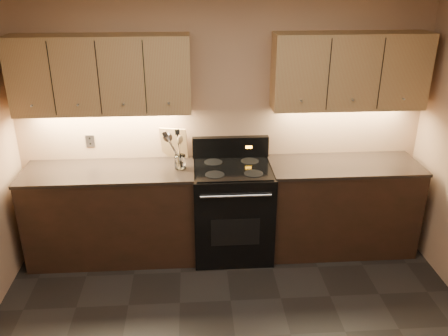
{
  "coord_description": "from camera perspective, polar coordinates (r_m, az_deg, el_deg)",
  "views": [
    {
      "loc": [
        -0.29,
        -2.45,
        2.71
      ],
      "look_at": [
        -0.02,
        1.45,
        1.03
      ],
      "focal_mm": 38.0,
      "sensor_mm": 36.0,
      "label": 1
    }
  ],
  "objects": [
    {
      "name": "wall_back",
      "position": [
        4.68,
        -0.21,
        5.74
      ],
      "size": [
        4.0,
        0.04,
        2.6
      ],
      "primitive_type": "cube",
      "color": "tan",
      "rests_on": "ground"
    },
    {
      "name": "counter_left",
      "position": [
        4.79,
        -13.26,
        -5.34
      ],
      "size": [
        1.62,
        0.62,
        0.93
      ],
      "color": "black",
      "rests_on": "ground"
    },
    {
      "name": "stove",
      "position": [
        4.71,
        1.03,
        -4.98
      ],
      "size": [
        0.76,
        0.68,
        1.14
      ],
      "color": "black",
      "rests_on": "ground"
    },
    {
      "name": "upper_cab_left",
      "position": [
        4.47,
        -14.56,
        10.8
      ],
      "size": [
        1.6,
        0.3,
        0.7
      ],
      "primitive_type": "cube",
      "color": "tan",
      "rests_on": "wall_back"
    },
    {
      "name": "outlet_plate",
      "position": [
        4.83,
        -15.81,
        3.15
      ],
      "size": [
        0.08,
        0.01,
        0.12
      ],
      "primitive_type": "cube",
      "color": "#B2B5BA",
      "rests_on": "wall_back"
    },
    {
      "name": "cutting_board",
      "position": [
        4.7,
        -6.03,
        3.01
      ],
      "size": [
        0.28,
        0.15,
        0.33
      ],
      "primitive_type": "cube",
      "rotation": [
        0.24,
        0.0,
        -0.23
      ],
      "color": "tan",
      "rests_on": "counter_left"
    },
    {
      "name": "steel_skimmer",
      "position": [
        4.43,
        -4.83,
        2.15
      ],
      "size": [
        0.25,
        0.15,
        0.36
      ],
      "primitive_type": null,
      "rotation": [
        -0.09,
        -0.49,
        -0.14
      ],
      "color": "silver",
      "rests_on": "utensil_crock"
    },
    {
      "name": "wooden_spoon",
      "position": [
        4.44,
        -5.61,
        1.82
      ],
      "size": [
        0.1,
        0.14,
        0.31
      ],
      "primitive_type": null,
      "rotation": [
        -0.23,
        0.15,
        0.18
      ],
      "color": "tan",
      "rests_on": "utensil_crock"
    },
    {
      "name": "steel_spatula",
      "position": [
        4.46,
        -5.13,
        2.58
      ],
      "size": [
        0.25,
        0.11,
        0.4
      ],
      "primitive_type": null,
      "rotation": [
        0.13,
        -0.4,
        -0.26
      ],
      "color": "silver",
      "rests_on": "utensil_crock"
    },
    {
      "name": "black_turner",
      "position": [
        4.43,
        -5.28,
        2.3
      ],
      "size": [
        0.13,
        0.2,
        0.38
      ],
      "primitive_type": null,
      "rotation": [
        -0.28,
        0.04,
        0.41
      ],
      "color": "black",
      "rests_on": "utensil_crock"
    },
    {
      "name": "utensil_crock",
      "position": [
        4.5,
        -5.31,
        0.69
      ],
      "size": [
        0.14,
        0.14,
        0.13
      ],
      "color": "white",
      "rests_on": "counter_left"
    },
    {
      "name": "upper_cab_right",
      "position": [
        4.64,
        14.91,
        11.19
      ],
      "size": [
        1.44,
        0.3,
        0.7
      ],
      "primitive_type": "cube",
      "color": "tan",
      "rests_on": "wall_back"
    },
    {
      "name": "counter_right",
      "position": [
        4.94,
        13.85,
        -4.46
      ],
      "size": [
        1.46,
        0.62,
        0.93
      ],
      "color": "black",
      "rests_on": "ground"
    }
  ]
}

